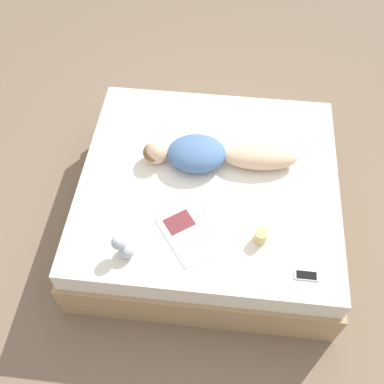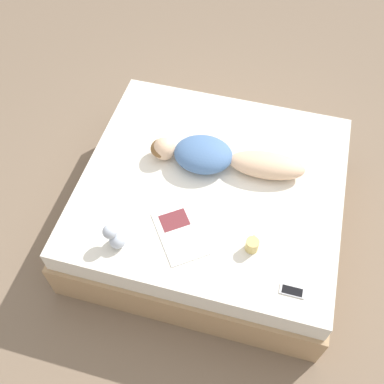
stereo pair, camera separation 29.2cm
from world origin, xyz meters
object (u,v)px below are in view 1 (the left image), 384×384
person (213,154)px  cell_phone (306,275)px  open_magazine (187,234)px  coffee_mug (261,236)px

person → cell_phone: (-0.89, -0.68, -0.08)m
open_magazine → coffee_mug: coffee_mug is taller
person → cell_phone: 1.12m
open_magazine → cell_phone: bearing=-141.5°
open_magazine → cell_phone: same height
open_magazine → coffee_mug: (0.01, -0.50, 0.05)m
open_magazine → coffee_mug: bearing=-124.6°
open_magazine → coffee_mug: 0.51m
open_magazine → person: bearing=-47.1°
coffee_mug → cell_phone: bearing=-127.5°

